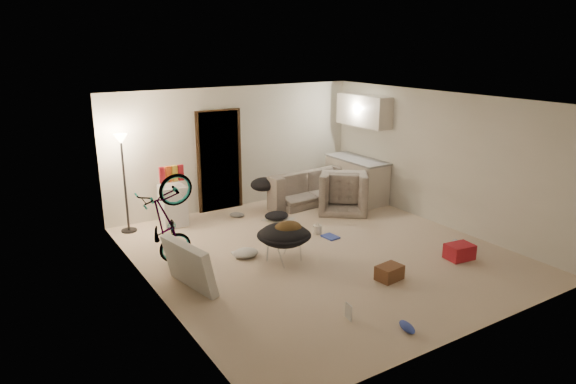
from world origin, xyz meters
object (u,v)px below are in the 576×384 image
drink_case_a (389,273)px  juicer (317,229)px  floor_lamp (123,162)px  kitchen_counter (356,180)px  bicycle (168,242)px  saucer_chair (284,240)px  armchair (343,195)px  sofa (302,190)px  drink_case_b (459,252)px  tv_box (189,265)px  mini_fridge (173,205)px

drink_case_a → juicer: juicer is taller
floor_lamp → kitchen_counter: 4.95m
bicycle → saucer_chair: 1.80m
armchair → saucer_chair: bearing=71.7°
kitchen_counter → armchair: (-0.67, -0.41, -0.13)m
floor_lamp → bicycle: 2.09m
sofa → bicycle: 3.97m
bicycle → armchair: bearing=-79.3°
drink_case_b → armchair: bearing=97.0°
floor_lamp → saucer_chair: 3.31m
juicer → floor_lamp: bearing=145.9°
floor_lamp → drink_case_a: bearing=-56.4°
floor_lamp → tv_box: floor_lamp is taller
sofa → juicer: sofa is taller
armchair → bicycle: 4.14m
sofa → mini_fridge: bearing=-6.0°
juicer → sofa: bearing=64.6°
floor_lamp → saucer_chair: size_ratio=2.11×
drink_case_b → juicer: bearing=128.1°
drink_case_a → juicer: size_ratio=1.62×
kitchen_counter → tv_box: (-4.73, -2.09, -0.09)m
drink_case_b → juicer: 2.49m
mini_fridge → tv_box: bearing=-101.9°
mini_fridge → drink_case_b: size_ratio=1.81×
sofa → juicer: bearing=60.6°
sofa → drink_case_a: bearing=71.2°
drink_case_a → juicer: 2.10m
saucer_chair → juicer: saucer_chair is taller
kitchen_counter → drink_case_a: 4.03m
sofa → drink_case_a: 3.97m
floor_lamp → mini_fridge: size_ratio=2.36×
bicycle → drink_case_b: bicycle is taller
armchair → bicycle: (-4.06, -0.83, 0.09)m
floor_lamp → kitchen_counter: size_ratio=1.21×
saucer_chair → juicer: size_ratio=3.68×
sofa → mini_fridge: size_ratio=2.43×
tv_box → drink_case_b: size_ratio=2.49×
kitchen_counter → sofa: (-1.13, 0.45, -0.17)m
bicycle → sofa: bearing=-65.8°
saucer_chair → tv_box: bearing=-177.2°
saucer_chair → tv_box: 1.62m
sofa → saucer_chair: 3.16m
kitchen_counter → mini_fridge: 4.04m
floor_lamp → sofa: bearing=-3.1°
sofa → armchair: size_ratio=1.94×
drink_case_b → bicycle: bearing=158.6°
drink_case_a → bicycle: bearing=133.1°
armchair → juicer: 1.58m
mini_fridge → saucer_chair: size_ratio=0.89×
tv_box → mini_fridge: bearing=63.5°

